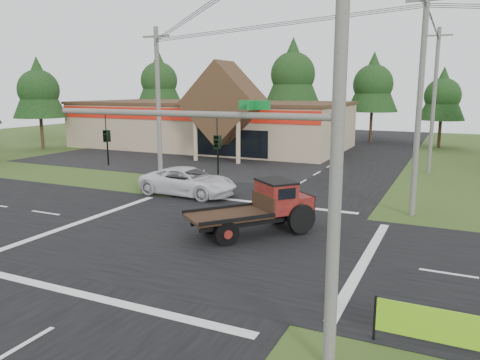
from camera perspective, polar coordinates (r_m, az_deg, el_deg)
The scene contains 19 objects.
ground at distance 21.36m, azimuth -3.98°, elevation -7.03°, with size 120.00×120.00×0.00m, color #364C1B.
road_ns at distance 21.36m, azimuth -3.98°, elevation -7.00°, with size 12.00×120.00×0.02m, color black.
road_ew at distance 21.36m, azimuth -3.98°, elevation -7.00°, with size 120.00×12.00×0.02m, color black.
parking_apron at distance 44.32m, azimuth -7.95°, elevation 2.38°, with size 28.00×14.00×0.02m, color black.
cvs_building at distance 53.92m, azimuth -3.43°, elevation 6.96°, with size 30.40×18.20×9.19m.
traffic_signal_mast at distance 11.23m, azimuth 3.20°, elevation -0.25°, with size 8.12×0.24×7.00m.
utility_pole_nr at distance 10.56m, azimuth 11.82°, elevation 5.46°, with size 2.00×0.30×11.00m.
utility_pole_nw at distance 31.37m, azimuth -9.91°, elevation 8.64°, with size 2.00×0.30×10.50m.
utility_pole_ne at distance 25.81m, azimuth 21.04°, elevation 8.71°, with size 2.00×0.30×11.50m.
utility_pole_n at distance 39.79m, azimuth 22.56°, elevation 8.96°, with size 2.00×0.30×11.20m.
tree_row_a at distance 70.19m, azimuth -9.85°, elevation 12.07°, with size 6.72×6.72×12.12m.
tree_row_b at distance 66.80m, azimuth -1.60°, elevation 11.13°, with size 5.60×5.60×10.10m.
tree_row_c at distance 62.05m, azimuth 6.46°, elevation 12.94°, with size 7.28×7.28×13.13m.
tree_row_d at distance 60.55m, azimuth 15.93°, elevation 11.37°, with size 6.16×6.16×11.11m.
tree_row_e at distance 57.77m, azimuth 23.48°, elevation 9.58°, with size 5.04×5.04×9.09m.
tree_side_w at distance 56.39m, azimuth -23.37°, elevation 10.26°, with size 5.60×5.60×10.10m.
antique_flatbed_truck at distance 21.46m, azimuth 1.60°, elevation -3.45°, with size 2.28×5.98×2.50m, color #4F0B12, non-canonical shape.
roadside_banner at distance 13.34m, azimuth 24.15°, elevation -16.65°, with size 3.72×0.11×1.27m, color #74B718, non-canonical shape.
white_pickup at distance 29.71m, azimuth -6.32°, elevation -0.18°, with size 2.88×6.25×1.74m, color silver.
Camera 1 is at (9.90, -17.73, 6.63)m, focal length 35.00 mm.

